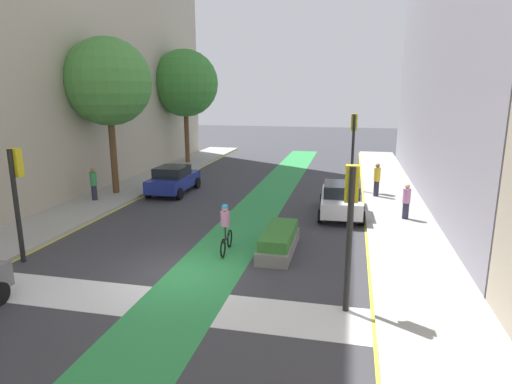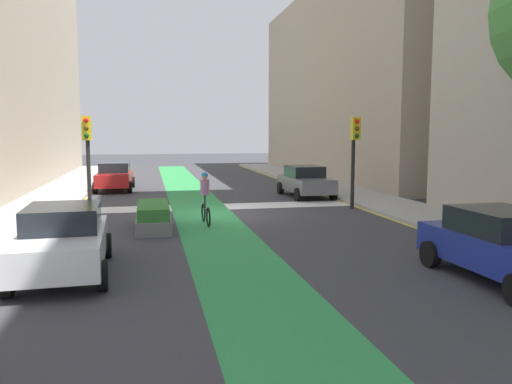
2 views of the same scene
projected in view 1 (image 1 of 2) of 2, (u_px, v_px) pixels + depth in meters
The scene contains 18 objects.
ground_plane at pixel (180, 273), 13.89m from camera, with size 120.00×120.00×0.00m, color #38383D.
bike_lane_paint at pixel (203, 275), 13.72m from camera, with size 2.40×60.00×0.01m, color #2D8C47.
crosswalk_band at pixel (152, 302), 11.99m from camera, with size 12.00×1.80×0.01m, color silver.
curb_stripe_left at pixel (19, 258), 15.15m from camera, with size 0.16×60.00×0.01m, color yellow.
sidewalk_right at pixel (426, 294), 12.29m from camera, with size 3.00×60.00×0.15m, color #9E9E99.
curb_stripe_right at pixel (372, 291), 12.62m from camera, with size 0.16×60.00×0.01m, color yellow.
traffic_signal_near_right at pixel (351, 210), 11.03m from camera, with size 0.35×0.52×3.90m.
traffic_signal_near_left at pixel (16, 183), 14.34m from camera, with size 0.35×0.52×3.89m.
traffic_signal_far_right at pixel (353, 138), 24.55m from camera, with size 0.35×0.52×4.47m.
car_blue_left_far at pixel (173, 179), 24.70m from camera, with size 2.09×4.23×1.57m.
car_white_right_far at pixel (341, 199), 20.24m from camera, with size 2.17×4.27×1.57m.
cyclist_in_lane at pixel (226, 227), 15.44m from camera, with size 0.32×1.73×1.86m.
pedestrian_sidewalk_right_a at pixel (377, 179), 23.33m from camera, with size 0.34×0.34×1.80m.
pedestrian_sidewalk_left_a at pixel (94, 184), 22.50m from camera, with size 0.34×0.34×1.69m.
pedestrian_sidewalk_right_b at pixel (406, 201), 19.18m from camera, with size 0.34×0.34×1.58m.
street_tree_near at pixel (108, 82), 23.00m from camera, with size 4.65×4.65×8.39m.
street_tree_far at pixel (185, 83), 33.39m from camera, with size 5.13×5.13×8.75m.
median_planter at pixel (279, 241), 15.71m from camera, with size 1.13×3.24×0.85m.
Camera 1 is at (5.20, -12.09, 5.71)m, focal length 30.30 mm.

